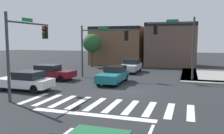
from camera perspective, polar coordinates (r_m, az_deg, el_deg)
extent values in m
plane|color=#232628|center=(18.62, 2.80, -5.44)|extent=(120.00, 120.00, 0.00)
cube|color=silver|center=(16.72, -18.12, -7.13)|extent=(0.40, 3.07, 0.01)
cube|color=silver|center=(16.11, -14.94, -7.53)|extent=(0.40, 3.07, 0.01)
cube|color=silver|center=(15.56, -11.53, -7.94)|extent=(0.40, 3.07, 0.01)
cube|color=silver|center=(15.07, -7.87, -8.35)|extent=(0.40, 3.07, 0.01)
cube|color=silver|center=(14.64, -3.97, -8.75)|extent=(0.40, 3.07, 0.01)
cube|color=silver|center=(14.28, 0.15, -9.12)|extent=(0.40, 3.07, 0.01)
cube|color=silver|center=(13.99, 4.48, -9.47)|extent=(0.40, 3.07, 0.01)
cube|color=silver|center=(13.79, 8.96, -9.77)|extent=(0.40, 3.07, 0.01)
cube|color=silver|center=(13.68, 13.55, -10.01)|extent=(0.40, 3.07, 0.01)
cube|color=silver|center=(13.65, 18.20, -10.20)|extent=(0.40, 3.07, 0.01)
cube|color=white|center=(12.66, -5.07, -11.20)|extent=(6.80, 0.50, 0.01)
cylinder|color=white|center=(10.17, -2.85, -15.70)|extent=(0.16, 0.16, 0.00)
cube|color=gray|center=(27.85, 17.89, -1.62)|extent=(1.60, 10.00, 0.15)
cube|color=brown|center=(38.39, 1.60, 5.09)|extent=(7.88, 6.46, 5.84)
cube|color=black|center=(35.52, 0.22, 9.28)|extent=(7.88, 0.50, 0.50)
cube|color=brown|center=(36.61, 13.90, 5.16)|extent=(7.12, 5.82, 6.25)
cube|color=black|center=(33.96, 13.70, 9.93)|extent=(7.12, 0.50, 0.50)
cylinder|color=#383A3D|center=(15.97, -23.51, 2.07)|extent=(0.18, 0.18, 5.53)
cylinder|color=#383A3D|center=(17.70, -18.99, 9.78)|extent=(0.12, 4.46, 0.12)
cube|color=black|center=(19.17, -15.62, 7.89)|extent=(0.32, 0.32, 0.95)
sphere|color=red|center=(19.04, -15.93, 8.78)|extent=(0.22, 0.22, 0.22)
sphere|color=#4C330C|center=(19.03, -15.90, 7.89)|extent=(0.22, 0.22, 0.22)
sphere|color=#0C3814|center=(19.02, -15.88, 7.00)|extent=(0.22, 0.22, 0.22)
cube|color=#197233|center=(17.54, -19.46, 10.51)|extent=(0.03, 1.10, 0.24)
cylinder|color=#383A3D|center=(25.03, -7.10, 3.68)|extent=(0.18, 0.18, 5.30)
cylinder|color=#383A3D|center=(24.04, -1.53, 8.76)|extent=(5.16, 0.12, 0.12)
cube|color=black|center=(23.40, 3.45, 7.40)|extent=(0.32, 0.32, 0.95)
sphere|color=red|center=(23.45, 3.05, 8.13)|extent=(0.22, 0.22, 0.22)
sphere|color=#4C330C|center=(23.45, 3.05, 7.40)|extent=(0.22, 0.22, 0.22)
sphere|color=#0C3814|center=(23.44, 3.04, 6.68)|extent=(0.22, 0.22, 0.22)
cube|color=#197233|center=(24.14, -2.11, 9.27)|extent=(1.10, 0.03, 0.24)
cylinder|color=#383A3D|center=(23.36, 18.74, 3.97)|extent=(0.18, 0.18, 5.92)
cylinder|color=#383A3D|center=(23.47, 13.62, 10.10)|extent=(4.30, 0.12, 0.12)
cube|color=black|center=(23.58, 10.27, 8.76)|extent=(0.32, 0.32, 0.95)
sphere|color=red|center=(23.57, 10.70, 9.47)|extent=(0.22, 0.22, 0.22)
sphere|color=#4C330C|center=(23.56, 10.69, 8.75)|extent=(0.22, 0.22, 0.22)
sphere|color=#0C3814|center=(23.55, 10.67, 8.03)|extent=(0.22, 0.22, 0.22)
cube|color=#197233|center=(23.47, 14.17, 10.62)|extent=(1.10, 0.03, 0.24)
cube|color=#196B70|center=(21.25, 0.23, -2.22)|extent=(1.81, 4.46, 0.68)
cube|color=black|center=(21.85, 0.81, -0.41)|extent=(1.60, 2.06, 0.51)
cylinder|color=black|center=(19.64, 1.10, -3.86)|extent=(0.22, 0.65, 0.65)
cylinder|color=black|center=(20.15, -3.25, -3.60)|extent=(0.22, 0.65, 0.65)
cylinder|color=black|center=(22.52, 3.34, -2.54)|extent=(0.22, 0.65, 0.65)
cylinder|color=black|center=(22.96, -0.52, -2.35)|extent=(0.22, 0.65, 0.65)
cube|color=white|center=(19.50, -20.06, -3.48)|extent=(4.29, 1.85, 0.61)
cube|color=black|center=(19.20, -19.28, -1.83)|extent=(1.87, 1.63, 0.56)
cylinder|color=black|center=(19.88, -24.80, -4.31)|extent=(0.66, 0.22, 0.66)
cylinder|color=black|center=(21.08, -21.80, -3.59)|extent=(0.66, 0.22, 0.66)
cylinder|color=black|center=(18.05, -17.96, -5.07)|extent=(0.66, 0.22, 0.66)
cylinder|color=black|center=(19.36, -15.13, -4.20)|extent=(0.66, 0.22, 0.66)
cube|color=maroon|center=(24.09, -14.36, -1.47)|extent=(4.73, 1.88, 0.62)
cube|color=black|center=(24.18, -15.01, -0.10)|extent=(2.13, 1.66, 0.52)
cylinder|color=black|center=(24.03, -10.03, -2.06)|extent=(0.64, 0.22, 0.64)
cylinder|color=black|center=(22.60, -12.01, -2.64)|extent=(0.64, 0.22, 0.64)
cylinder|color=black|center=(25.69, -16.39, -1.68)|extent=(0.64, 0.22, 0.64)
cylinder|color=black|center=(24.35, -18.59, -2.19)|extent=(0.64, 0.22, 0.64)
cube|color=#B7BABF|center=(28.52, 4.43, -0.02)|extent=(1.94, 4.26, 0.67)
cube|color=black|center=(29.24, 4.81, 1.35)|extent=(1.71, 1.93, 0.57)
cylinder|color=black|center=(26.97, 5.48, -1.05)|extent=(0.22, 0.65, 0.65)
cylinder|color=black|center=(27.39, 1.96, -0.91)|extent=(0.22, 0.65, 0.65)
cylinder|color=black|center=(29.78, 6.68, -0.35)|extent=(0.22, 0.65, 0.65)
cylinder|color=black|center=(30.16, 3.48, -0.24)|extent=(0.22, 0.65, 0.65)
cylinder|color=#4C3823|center=(34.35, -4.79, 2.37)|extent=(0.36, 0.36, 2.80)
sphere|color=#235628|center=(34.26, -4.82, 5.71)|extent=(2.58, 2.58, 2.58)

